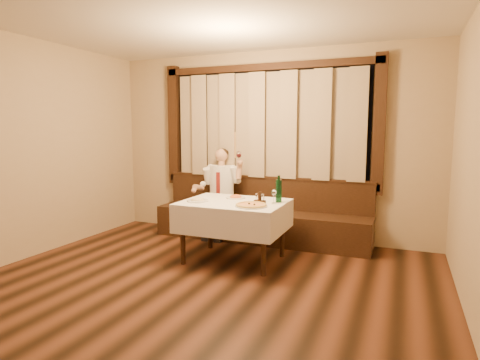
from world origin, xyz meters
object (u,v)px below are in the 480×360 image
at_px(pasta_red, 236,196).
at_px(pasta_cream, 198,199).
at_px(banquette, 261,219).
at_px(dining_table, 234,210).
at_px(pizza, 251,205).
at_px(cruet_caddy, 260,200).
at_px(seated_man, 220,186).
at_px(green_bottle, 279,190).

xyz_separation_m(pasta_red, pasta_cream, (-0.35, -0.38, 0.00)).
xyz_separation_m(banquette, dining_table, (0.00, -1.02, 0.34)).
relative_size(pizza, pasta_red, 1.51).
height_order(banquette, cruet_caddy, banquette).
xyz_separation_m(pizza, pasta_cream, (-0.73, 0.06, 0.02)).
distance_m(pizza, cruet_caddy, 0.20).
xyz_separation_m(banquette, pizza, (0.32, -1.25, 0.46)).
bearing_deg(seated_man, green_bottle, -33.82).
relative_size(pasta_red, green_bottle, 0.73).
bearing_deg(pizza, banquette, 104.19).
xyz_separation_m(dining_table, seated_man, (-0.63, 0.94, 0.14)).
height_order(banquette, seated_man, seated_man).
height_order(dining_table, green_bottle, green_bottle).
relative_size(dining_table, pizza, 3.36).
distance_m(pizza, green_bottle, 0.46).
relative_size(pasta_cream, seated_man, 0.20).
distance_m(dining_table, pizza, 0.41).
distance_m(pizza, seated_man, 1.50).
bearing_deg(pasta_cream, seated_man, 100.98).
bearing_deg(cruet_caddy, seated_man, 145.03).
bearing_deg(pasta_red, dining_table, -73.00).
relative_size(pasta_cream, cruet_caddy, 1.83).
bearing_deg(green_bottle, cruet_caddy, -132.92).
bearing_deg(seated_man, cruet_caddy, -44.51).
bearing_deg(seated_man, dining_table, -55.99).
distance_m(banquette, dining_table, 1.08).
bearing_deg(pizza, dining_table, 143.92).
height_order(green_bottle, cruet_caddy, green_bottle).
relative_size(banquette, pasta_red, 12.80).
bearing_deg(dining_table, pasta_red, 107.00).
bearing_deg(pasta_cream, dining_table, 22.96).
distance_m(pizza, pasta_cream, 0.73).
bearing_deg(pasta_cream, banquette, 70.90).
bearing_deg(dining_table, pasta_cream, -157.04).
bearing_deg(green_bottle, dining_table, -163.47).
height_order(dining_table, cruet_caddy, cruet_caddy).
bearing_deg(cruet_caddy, green_bottle, 56.62).
xyz_separation_m(green_bottle, seated_man, (-1.16, 0.78, -0.11)).
height_order(cruet_caddy, seated_man, seated_man).
bearing_deg(cruet_caddy, pasta_red, 159.52).
distance_m(banquette, cruet_caddy, 1.22).
distance_m(pasta_red, seated_man, 0.92).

